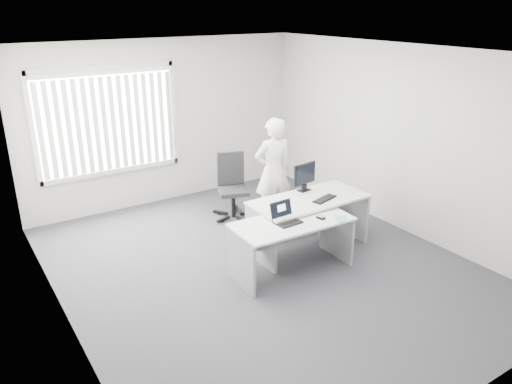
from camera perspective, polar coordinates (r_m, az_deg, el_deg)
ground at (r=6.81m, az=0.70°, el=-8.47°), size 6.00×6.00×0.00m
wall_back at (r=8.81m, az=-10.31°, el=7.84°), size 5.00×0.02×2.80m
wall_front at (r=4.30m, az=23.90°, el=-7.92°), size 5.00×0.02×2.80m
wall_left at (r=5.35m, az=-22.05°, el=-1.98°), size 0.02×6.00×2.80m
wall_right at (r=7.87m, az=16.13°, el=5.79°), size 0.02×6.00×2.80m
ceiling at (r=5.96m, az=0.82°, el=15.68°), size 5.00×6.00×0.02m
window at (r=8.41m, az=-16.57°, el=7.74°), size 2.32×0.06×1.76m
blinds at (r=8.36m, az=-16.42°, el=7.47°), size 2.20×0.10×1.50m
desk_near at (r=6.51m, az=4.11°, el=-4.92°), size 1.59×0.79×0.71m
desk_far at (r=7.11m, az=6.03°, el=-2.35°), size 1.68×0.79×0.76m
office_chair at (r=8.22m, az=-2.68°, el=-0.61°), size 0.78×0.78×1.06m
person at (r=7.82m, az=1.97°, el=2.37°), size 0.68×0.50×1.72m
laptop at (r=6.31m, az=3.70°, el=-2.51°), size 0.34×0.31×0.25m
paper_sheet at (r=6.60m, az=7.34°, el=-2.74°), size 0.33×0.25×0.00m
mouse at (r=6.51m, az=7.41°, el=-2.86°), size 0.09×0.12×0.05m
booklet at (r=6.55m, az=9.75°, el=-3.05°), size 0.23×0.25×0.01m
keyboard at (r=7.01m, az=7.84°, el=-0.80°), size 0.43×0.24×0.02m
monitor at (r=7.24m, az=5.55°, el=1.71°), size 0.43×0.18×0.41m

